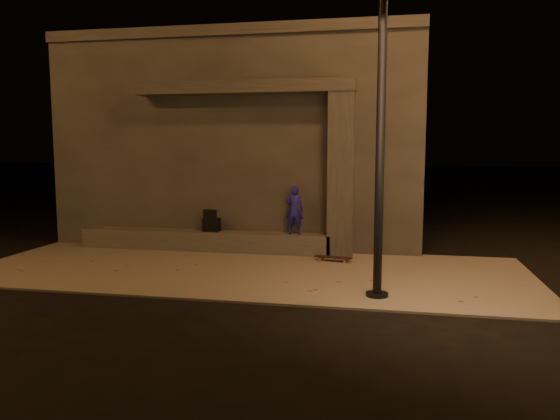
% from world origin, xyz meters
% --- Properties ---
extents(ground, '(120.00, 120.00, 0.00)m').
position_xyz_m(ground, '(0.00, 0.00, 0.00)').
color(ground, black).
rests_on(ground, ground).
extents(sidewalk, '(11.00, 4.40, 0.04)m').
position_xyz_m(sidewalk, '(0.00, 2.00, 0.02)').
color(sidewalk, slate).
rests_on(sidewalk, ground).
extents(building, '(9.00, 5.10, 5.22)m').
position_xyz_m(building, '(-1.00, 6.49, 2.61)').
color(building, '#363431').
rests_on(building, ground).
extents(ledge, '(6.00, 0.55, 0.45)m').
position_xyz_m(ledge, '(-1.50, 3.75, 0.27)').
color(ledge, '#4B4944').
rests_on(ledge, sidewalk).
extents(column, '(0.55, 0.55, 3.60)m').
position_xyz_m(column, '(1.70, 3.75, 1.84)').
color(column, '#363431').
rests_on(column, sidewalk).
extents(canopy, '(5.00, 0.70, 0.28)m').
position_xyz_m(canopy, '(-0.50, 3.80, 3.78)').
color(canopy, '#363431').
rests_on(canopy, column).
extents(skateboarder, '(0.41, 0.28, 1.10)m').
position_xyz_m(skateboarder, '(0.66, 3.75, 1.04)').
color(skateboarder, '#2119A6').
rests_on(skateboarder, ledge).
extents(backpack, '(0.39, 0.28, 0.52)m').
position_xyz_m(backpack, '(-1.31, 3.75, 0.67)').
color(backpack, black).
rests_on(backpack, ledge).
extents(skateboard, '(0.83, 0.36, 0.09)m').
position_xyz_m(skateboard, '(1.62, 3.10, 0.11)').
color(skateboard, black).
rests_on(skateboard, sidewalk).
extents(street_lamp_0, '(0.36, 0.36, 7.56)m').
position_xyz_m(street_lamp_0, '(2.60, 0.53, 4.27)').
color(street_lamp_0, black).
rests_on(street_lamp_0, ground).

